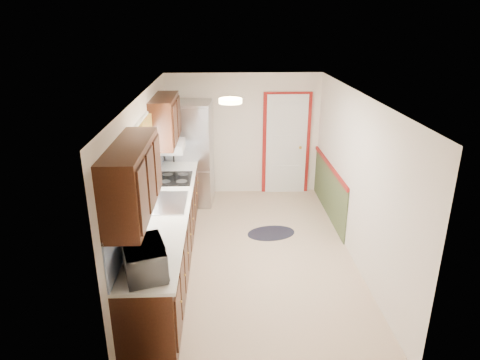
{
  "coord_description": "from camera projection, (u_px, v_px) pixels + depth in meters",
  "views": [
    {
      "loc": [
        -0.4,
        -5.69,
        3.35
      ],
      "look_at": [
        -0.16,
        0.12,
        1.15
      ],
      "focal_mm": 32.0,
      "sensor_mm": 36.0,
      "label": 1
    }
  ],
  "objects": [
    {
      "name": "cooktop",
      "position": [
        174.0,
        179.0,
        6.84
      ],
      "size": [
        0.54,
        0.65,
        0.02
      ],
      "primitive_type": "cube",
      "color": "black",
      "rests_on": "kitchen_run"
    },
    {
      "name": "microwave",
      "position": [
        144.0,
        256.0,
        4.25
      ],
      "size": [
        0.49,
        0.65,
        0.39
      ],
      "primitive_type": "imported",
      "rotation": [
        0.0,
        0.0,
        1.89
      ],
      "color": "white",
      "rests_on": "kitchen_run"
    },
    {
      "name": "ceiling_fixture",
      "position": [
        230.0,
        101.0,
        5.48
      ],
      "size": [
        0.3,
        0.3,
        0.06
      ],
      "primitive_type": "cylinder",
      "color": "#FFD88C",
      "rests_on": "room_shell"
    },
    {
      "name": "refrigerator",
      "position": [
        191.0,
        153.0,
        8.05
      ],
      "size": [
        0.86,
        0.84,
        1.94
      ],
      "rotation": [
        0.0,
        0.0,
        -0.08
      ],
      "color": "#B7B7BC",
      "rests_on": "ground"
    },
    {
      "name": "room_shell",
      "position": [
        252.0,
        179.0,
        6.09
      ],
      "size": [
        3.2,
        5.2,
        2.52
      ],
      "color": "#C7AB8C",
      "rests_on": "ground"
    },
    {
      "name": "back_wall_trim",
      "position": [
        295.0,
        154.0,
        8.31
      ],
      "size": [
        1.12,
        2.3,
        2.08
      ],
      "color": "maroon",
      "rests_on": "ground"
    },
    {
      "name": "kitchen_run",
      "position": [
        164.0,
        215.0,
        5.91
      ],
      "size": [
        0.63,
        4.0,
        2.2
      ],
      "color": "black",
      "rests_on": "ground"
    },
    {
      "name": "rug",
      "position": [
        271.0,
        233.0,
        7.11
      ],
      "size": [
        0.89,
        0.66,
        0.01
      ],
      "primitive_type": "ellipsoid",
      "rotation": [
        0.0,
        0.0,
        0.2
      ],
      "color": "black",
      "rests_on": "ground"
    }
  ]
}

